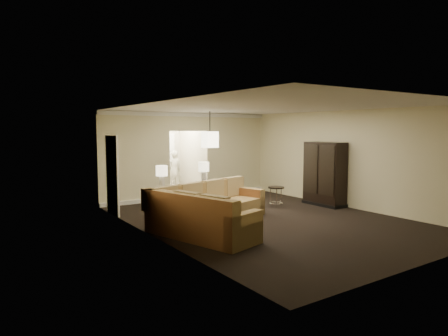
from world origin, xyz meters
TOP-DOWN VIEW (x-y plane):
  - ground at (0.00, 0.00)m, footprint 8.00×8.00m
  - wall_back at (0.00, 4.00)m, footprint 6.00×0.04m
  - wall_front at (0.00, -4.00)m, footprint 6.00×0.04m
  - wall_left at (-3.00, 0.00)m, footprint 0.04×8.00m
  - wall_right at (3.00, 0.00)m, footprint 0.04×8.00m
  - ceiling at (0.00, 0.00)m, footprint 6.00×8.00m
  - crown_molding at (0.00, 3.95)m, footprint 6.00×0.10m
  - baseboard at (0.00, 3.95)m, footprint 6.00×0.10m
  - side_door at (-2.97, 2.80)m, footprint 0.05×0.90m
  - foyer at (0.00, 5.34)m, footprint 1.44×2.02m
  - sectional_sofa at (-1.58, 0.15)m, footprint 3.42×3.28m
  - coffee_table at (-1.35, 1.00)m, footprint 1.25×1.25m
  - console_table at (-1.27, 2.00)m, footprint 2.00×0.88m
  - armoire at (2.69, 0.59)m, footprint 0.56×1.31m
  - drink_table at (1.33, 1.20)m, footprint 0.47×0.47m
  - table_lamp_left at (-2.00, 1.83)m, footprint 0.30×0.30m
  - table_lamp_right at (-0.54, 2.17)m, footprint 0.30×0.30m
  - pendant_light at (0.00, 2.70)m, footprint 0.38×0.38m
  - person at (0.24, 5.60)m, footprint 0.64×0.46m

SIDE VIEW (x-z plane):
  - ground at x=0.00m, z-range 0.00..0.00m
  - baseboard at x=0.00m, z-range 0.00..0.12m
  - coffee_table at x=-1.35m, z-range 0.00..0.41m
  - sectional_sofa at x=-1.58m, z-range -0.10..0.88m
  - drink_table at x=1.33m, z-range 0.13..0.72m
  - console_table at x=-1.27m, z-range 0.07..0.83m
  - person at x=0.24m, z-range 0.00..1.64m
  - armoire at x=2.69m, z-range -0.04..1.84m
  - side_door at x=-2.97m, z-range 0.00..2.10m
  - table_lamp_left at x=-2.00m, z-range 0.85..1.43m
  - table_lamp_right at x=-0.54m, z-range 0.85..1.43m
  - foyer at x=0.00m, z-range -0.10..2.70m
  - wall_back at x=0.00m, z-range 0.00..2.80m
  - wall_front at x=0.00m, z-range 0.00..2.80m
  - wall_left at x=-3.00m, z-range 0.00..2.80m
  - wall_right at x=3.00m, z-range 0.00..2.80m
  - pendant_light at x=0.00m, z-range 1.41..2.50m
  - crown_molding at x=0.00m, z-range 2.67..2.79m
  - ceiling at x=0.00m, z-range 2.79..2.81m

